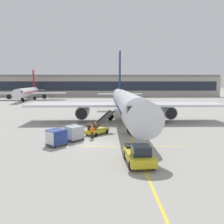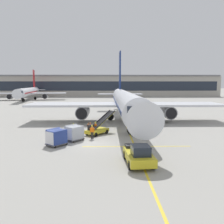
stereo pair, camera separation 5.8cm
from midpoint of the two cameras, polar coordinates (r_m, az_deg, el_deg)
name	(u,v)px [view 2 (the right image)]	position (r m, az deg, el deg)	size (l,w,h in m)	color
ground_plane	(91,144)	(26.82, -5.11, -7.91)	(600.00, 600.00, 0.00)	#9E9B93
parked_airplane	(125,102)	(42.33, 3.34, 2.52)	(35.10, 44.89, 15.00)	silver
belt_loader	(98,128)	(31.76, -3.39, -3.92)	(4.21, 4.95, 3.07)	gold
baggage_cart_lead	(74,133)	(28.47, -9.36, -5.03)	(2.51, 2.62, 1.91)	#515156
baggage_cart_second	(56,137)	(26.63, -13.59, -5.98)	(2.51, 2.62, 1.91)	#515156
pushback_tug	(139,155)	(20.31, 6.71, -10.45)	(2.43, 4.55, 1.83)	gold
ground_crew_by_loader	(92,131)	(29.10, -4.88, -4.70)	(0.57, 0.26, 1.74)	black
ground_crew_by_carts	(96,127)	(31.39, -4.04, -3.83)	(0.37, 0.54, 1.74)	black
ground_crew_marshaller	(77,131)	(29.51, -8.48, -4.59)	(0.38, 0.53, 1.74)	black
ground_crew_wingwalker	(74,129)	(30.60, -9.42, -4.19)	(0.51, 0.40, 1.74)	#514C42
safety_cone_engine_keepout	(88,124)	(38.09, -5.84, -2.98)	(0.53, 0.53, 0.61)	black
safety_cone_wingtip	(91,123)	(38.58, -5.29, -2.84)	(0.54, 0.54, 0.62)	black
apron_guidance_line_lead_in	(124,122)	(41.91, 3.13, -2.44)	(0.20, 110.00, 0.01)	yellow
apron_guidance_line_stop_bar	(137,146)	(25.91, 6.15, -8.45)	(12.00, 0.20, 0.01)	yellow
terminal_building	(87,86)	(130.95, -6.31, 6.46)	(142.37, 20.97, 11.36)	#A8A399
distant_airplane	(28,92)	(103.71, -20.02, 4.63)	(31.86, 40.56, 13.49)	silver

